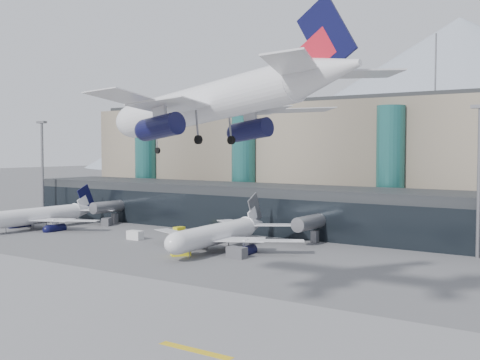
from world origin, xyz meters
The scene contains 16 objects.
ground centered at (0.00, 0.00, 0.00)m, with size 900.00×900.00×0.00m, color #515154.
runway_strip centered at (0.00, -15.00, 0.02)m, with size 400.00×40.00×0.04m, color slate.
runway_markings centered at (0.00, -15.00, 0.05)m, with size 128.00×1.00×0.02m.
concourse centered at (-0.02, 57.73, 4.97)m, with size 170.00×27.00×10.00m.
terminal_main centered at (-25.00, 90.00, 15.44)m, with size 130.00×30.00×31.00m.
teal_towers centered at (-14.99, 74.01, 14.01)m, with size 116.40×19.40×46.00m.
lightmast_left centered at (-80.00, 45.00, 14.42)m, with size 3.00×1.20×25.60m.
lightmast_mid centered at (30.00, 48.00, 14.42)m, with size 3.00×1.20×25.60m.
hero_jet centered at (18.34, -7.49, 24.35)m, with size 34.81×34.64×11.28m.
jet_parked_left centered at (-61.58, 32.34, 4.03)m, with size 33.12×32.05×10.66m.
jet_parked_mid centered at (-10.49, 31.65, 4.06)m, with size 33.22×32.74×10.73m.
veh_a centered at (-31.79, 30.30, 0.91)m, with size 3.22×1.81×1.81m, color silver.
veh_b centered at (-30.58, 42.50, 0.68)m, with size 2.36×1.45×1.36m, color yellow.
veh_c centered at (-3.24, 25.09, 0.94)m, with size 3.38×1.78×1.88m, color #4D4D52.
veh_f centered at (-53.00, 42.53, 0.93)m, with size 3.34×1.77×1.87m, color #4D4D52.
veh_h centered at (-12.54, 21.60, 0.91)m, with size 3.29×1.73×1.82m, color yellow.
Camera 1 is at (53.63, -56.84, 18.33)m, focal length 45.00 mm.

